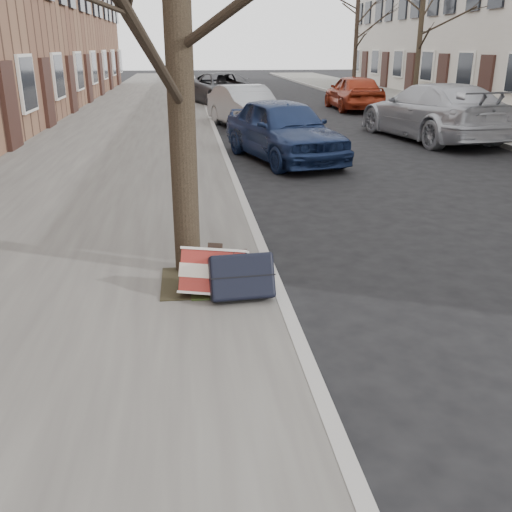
{
  "coord_description": "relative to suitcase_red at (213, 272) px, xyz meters",
  "views": [
    {
      "loc": [
        -2.11,
        -4.25,
        2.41
      ],
      "look_at": [
        -1.5,
        0.8,
        0.53
      ],
      "focal_mm": 40.0,
      "sensor_mm": 36.0,
      "label": 1
    }
  ],
  "objects": [
    {
      "name": "car_near_mid",
      "position": [
        1.68,
        12.93,
        0.28
      ],
      "size": [
        2.28,
        4.1,
        1.28
      ],
      "primitive_type": "imported",
      "rotation": [
        0.0,
        0.0,
        0.25
      ],
      "color": "#94979B",
      "rests_on": "ground"
    },
    {
      "name": "tree_far_b",
      "position": [
        9.1,
        17.91,
        2.28
      ],
      "size": [
        0.2,
        0.2,
        5.04
      ],
      "primitive_type": "cylinder",
      "color": "black",
      "rests_on": "far_sidewalk"
    },
    {
      "name": "suitcase_navy",
      "position": [
        0.26,
        -0.13,
        -0.0
      ],
      "size": [
        0.64,
        0.4,
        0.48
      ],
      "primitive_type": "cube",
      "rotation": [
        -0.42,
        0.0,
        0.07
      ],
      "color": "black",
      "rests_on": "near_sidewalk"
    },
    {
      "name": "car_far_front",
      "position": [
        6.45,
        9.97,
        0.39
      ],
      "size": [
        2.91,
        5.47,
        1.51
      ],
      "primitive_type": "imported",
      "rotation": [
        0.0,
        0.0,
        3.3
      ],
      "color": "#9D9EA4",
      "rests_on": "ground"
    },
    {
      "name": "car_near_front",
      "position": [
        1.94,
        7.47,
        0.32
      ],
      "size": [
        2.58,
        4.28,
        1.36
      ],
      "primitive_type": "imported",
      "rotation": [
        0.0,
        0.0,
        0.26
      ],
      "color": "#16254A",
      "rests_on": "ground"
    },
    {
      "name": "tree_far_c",
      "position": [
        9.1,
        26.73,
        2.43
      ],
      "size": [
        0.22,
        0.22,
        5.34
      ],
      "primitive_type": "cylinder",
      "color": "black",
      "rests_on": "far_sidewalk"
    },
    {
      "name": "ground",
      "position": [
        1.9,
        -0.87,
        -0.36
      ],
      "size": [
        120.0,
        120.0,
        0.0
      ],
      "primitive_type": "plane",
      "color": "black",
      "rests_on": "ground"
    },
    {
      "name": "car_far_back",
      "position": [
        6.49,
        17.71,
        0.33
      ],
      "size": [
        1.7,
        4.1,
        1.39
      ],
      "primitive_type": "imported",
      "rotation": [
        0.0,
        0.0,
        3.13
      ],
      "color": "maroon",
      "rests_on": "ground"
    },
    {
      "name": "far_sidewalk",
      "position": [
        9.7,
        14.13,
        -0.3
      ],
      "size": [
        4.0,
        70.0,
        0.12
      ],
      "primitive_type": "cube",
      "color": "slate",
      "rests_on": "ground"
    },
    {
      "name": "near_sidewalk",
      "position": [
        -1.8,
        14.13,
        -0.3
      ],
      "size": [
        5.0,
        70.0,
        0.12
      ],
      "primitive_type": "cube",
      "color": "slate",
      "rests_on": "ground"
    },
    {
      "name": "car_near_back",
      "position": [
        1.52,
        19.85,
        0.33
      ],
      "size": [
        3.59,
        5.39,
        1.37
      ],
      "primitive_type": "imported",
      "rotation": [
        0.0,
        0.0,
        0.29
      ],
      "color": "#37383D",
      "rests_on": "ground"
    },
    {
      "name": "dirt_patch",
      "position": [
        -0.1,
        0.33,
        -0.23
      ],
      "size": [
        0.85,
        0.85,
        0.02
      ],
      "primitive_type": "cube",
      "color": "black",
      "rests_on": "near_sidewalk"
    },
    {
      "name": "suitcase_red",
      "position": [
        0.0,
        0.0,
        0.0
      ],
      "size": [
        0.69,
        0.51,
        0.48
      ],
      "primitive_type": "cube",
      "rotation": [
        -0.42,
        0.0,
        -0.29
      ],
      "color": "maroon",
      "rests_on": "near_sidewalk"
    }
  ]
}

